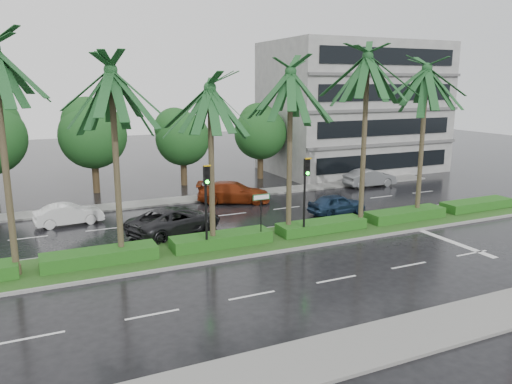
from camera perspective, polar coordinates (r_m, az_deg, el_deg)
name	(u,v)px	position (r m, az deg, el deg)	size (l,w,h in m)	color
ground	(282,246)	(26.11, 3.03, -6.15)	(120.00, 120.00, 0.00)	black
near_sidewalk	(423,331)	(18.40, 18.54, -14.85)	(40.00, 2.40, 0.12)	gray
far_sidewalk	(206,198)	(36.74, -5.72, -0.65)	(40.00, 2.00, 0.12)	gray
median	(274,239)	(26.93, 2.04, -5.39)	(36.00, 4.00, 0.15)	gray
hedge	(274,232)	(26.82, 2.05, -4.63)	(35.20, 1.40, 0.60)	#154A15
lane_markings	(336,240)	(27.26, 9.14, -5.48)	(34.00, 13.06, 0.01)	silver
palm_row	(252,81)	(25.13, -0.44, 12.55)	(26.30, 4.20, 10.38)	#3C3423
signal_median_left	(206,196)	(24.03, -5.69, -0.41)	(0.34, 0.42, 4.36)	black
signal_median_right	(306,186)	(26.29, 5.70, 0.70)	(0.34, 0.42, 4.36)	black
street_sign	(261,206)	(25.50, 0.60, -1.62)	(0.95, 0.09, 2.60)	black
bg_trees	(185,128)	(41.36, -8.11, 7.22)	(33.31, 5.47, 7.90)	#352818
building	(353,107)	(49.13, 11.00, 9.46)	(16.00, 10.00, 12.00)	gray
car_white	(69,214)	(31.73, -20.61, -2.39)	(3.90, 1.36, 1.29)	silver
car_darkgrey	(175,220)	(28.27, -9.22, -3.21)	(5.55, 2.56, 1.54)	black
car_red	(234,192)	(35.20, -2.57, -0.03)	(5.13, 2.09, 1.49)	maroon
car_blue	(337,204)	(32.55, 9.22, -1.36)	(3.85, 1.55, 1.31)	#182C49
car_grey	(370,178)	(41.71, 12.86, 1.59)	(4.37, 1.52, 1.44)	slate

